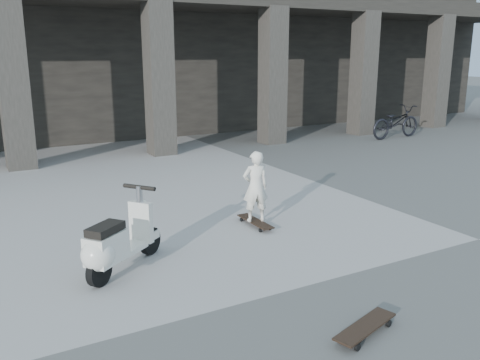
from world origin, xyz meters
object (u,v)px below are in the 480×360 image
longboard (255,222)px  skateboard_spare (365,327)px  child (255,187)px  bicycle (396,122)px  scooter (113,246)px

longboard → skateboard_spare: size_ratio=0.97×
child → bicycle: child is taller
longboard → child: size_ratio=0.74×
longboard → scooter: bearing=106.7°
child → bicycle: size_ratio=0.57×
longboard → scooter: 2.64m
skateboard_spare → bicycle: bearing=26.4°
longboard → skateboard_spare: bearing=167.3°
longboard → scooter: (-2.50, -0.78, 0.34)m
skateboard_spare → longboard: bearing=61.2°
longboard → bicycle: bicycle is taller
bicycle → skateboard_spare: bearing=130.6°
longboard → child: bearing=44.5°
scooter → skateboard_spare: bearing=-92.1°
child → longboard: bearing=148.7°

